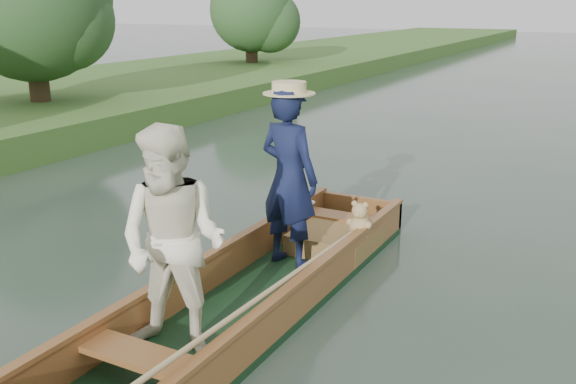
% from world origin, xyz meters
% --- Properties ---
extents(ground, '(120.00, 120.00, 0.00)m').
position_xyz_m(ground, '(0.00, 0.00, 0.00)').
color(ground, '#283D30').
rests_on(ground, ground).
extents(trees_far, '(22.57, 17.21, 4.48)m').
position_xyz_m(trees_far, '(-0.00, 8.35, 2.55)').
color(trees_far, '#47331E').
rests_on(trees_far, ground).
extents(punt, '(1.15, 5.16, 1.97)m').
position_xyz_m(punt, '(-0.04, -0.15, 0.69)').
color(punt, black).
rests_on(punt, ground).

